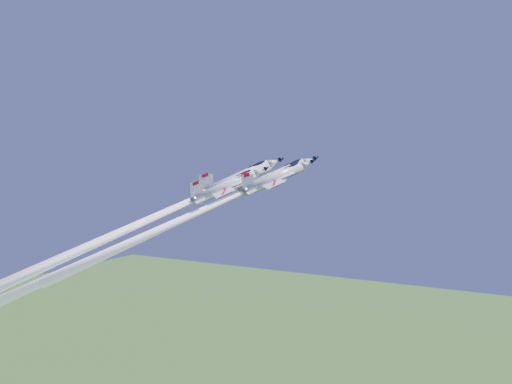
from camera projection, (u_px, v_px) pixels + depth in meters
The scene contains 4 objects.
jet_lead at pixel (173, 223), 101.92m from camera, with size 33.34×34.77×43.69m.
jet_left at pixel (131, 226), 103.32m from camera, with size 35.09×36.59×45.91m.
jet_right at pixel (192, 216), 96.29m from camera, with size 26.95×28.00×34.02m.
jet_slot at pixel (114, 236), 100.14m from camera, with size 33.69×35.27×45.76m.
Camera 1 is at (51.54, -90.37, 87.82)m, focal length 40.00 mm.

